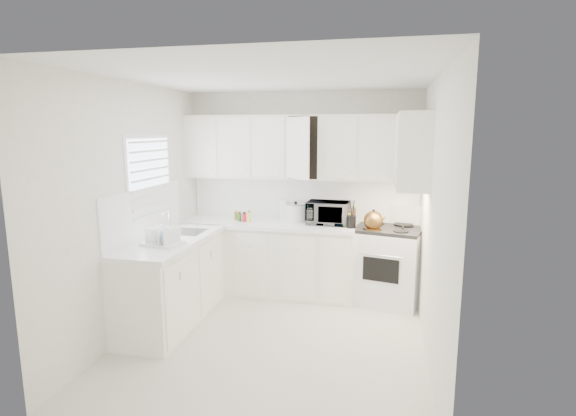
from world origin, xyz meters
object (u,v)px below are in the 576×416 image
(rice_cooker, at_px, (296,212))
(dish_rack, at_px, (162,235))
(stove, at_px, (387,255))
(microwave, at_px, (328,210))
(tea_kettle, at_px, (373,219))
(utensil_crock, at_px, (352,214))

(rice_cooker, xyz_separation_m, dish_rack, (-1.11, -1.45, -0.03))
(stove, relative_size, rice_cooker, 4.60)
(microwave, bearing_deg, dish_rack, -135.68)
(microwave, distance_m, rice_cooker, 0.43)
(stove, xyz_separation_m, microwave, (-0.75, 0.04, 0.52))
(tea_kettle, bearing_deg, dish_rack, -134.96)
(rice_cooker, distance_m, utensil_crock, 0.77)
(tea_kettle, relative_size, dish_rack, 0.75)
(stove, distance_m, utensil_crock, 0.69)
(microwave, distance_m, dish_rack, 2.07)
(tea_kettle, distance_m, microwave, 0.61)
(tea_kettle, height_order, rice_cooker, rice_cooker)
(stove, bearing_deg, dish_rack, -136.15)
(dish_rack, bearing_deg, stove, 42.08)
(rice_cooker, bearing_deg, dish_rack, -110.15)
(rice_cooker, bearing_deg, utensil_crock, 0.36)
(stove, relative_size, utensil_crock, 3.44)
(microwave, relative_size, utensil_crock, 1.46)
(stove, distance_m, rice_cooker, 1.27)
(stove, height_order, dish_rack, stove)
(microwave, relative_size, rice_cooker, 1.95)
(stove, bearing_deg, utensil_crock, -151.13)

